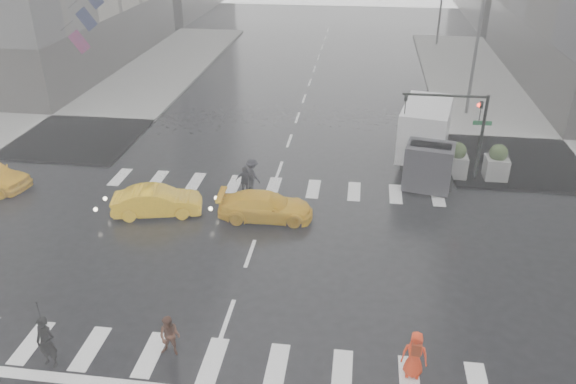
# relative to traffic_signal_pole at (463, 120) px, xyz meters

# --- Properties ---
(ground) EXTENTS (120.00, 120.00, 0.00)m
(ground) POSITION_rel_traffic_signal_pole_xyz_m (-9.01, -8.01, -3.22)
(ground) COLOR black
(ground) RESTS_ON ground
(sidewalk_nw) EXTENTS (35.00, 35.00, 0.15)m
(sidewalk_nw) POSITION_rel_traffic_signal_pole_xyz_m (-28.51, 9.49, -3.14)
(sidewalk_nw) COLOR slate
(sidewalk_nw) RESTS_ON ground
(road_markings) EXTENTS (18.00, 48.00, 0.01)m
(road_markings) POSITION_rel_traffic_signal_pole_xyz_m (-9.01, -8.01, -3.21)
(road_markings) COLOR silver
(road_markings) RESTS_ON ground
(traffic_signal_pole) EXTENTS (4.45, 0.42, 4.50)m
(traffic_signal_pole) POSITION_rel_traffic_signal_pole_xyz_m (0.00, 0.00, 0.00)
(traffic_signal_pole) COLOR black
(traffic_signal_pole) RESTS_ON ground
(street_lamp_near) EXTENTS (2.15, 0.22, 9.00)m
(street_lamp_near) POSITION_rel_traffic_signal_pole_xyz_m (1.86, 9.99, 1.73)
(street_lamp_near) COLOR #59595B
(street_lamp_near) RESTS_ON ground
(planter_west) EXTENTS (1.10, 1.10, 1.80)m
(planter_west) POSITION_rel_traffic_signal_pole_xyz_m (-2.01, 0.19, -2.23)
(planter_west) COLOR slate
(planter_west) RESTS_ON ground
(planter_mid) EXTENTS (1.10, 1.10, 1.80)m
(planter_mid) POSITION_rel_traffic_signal_pole_xyz_m (-0.01, 0.19, -2.23)
(planter_mid) COLOR slate
(planter_mid) RESTS_ON ground
(planter_east) EXTENTS (1.10, 1.10, 1.80)m
(planter_east) POSITION_rel_traffic_signal_pole_xyz_m (1.99, 0.19, -2.23)
(planter_east) COLOR slate
(planter_east) RESTS_ON ground
(flag_cluster) EXTENTS (2.87, 3.06, 4.69)m
(flag_cluster) POSITION_rel_traffic_signal_pole_xyz_m (-24.09, 10.49, 2.42)
(flag_cluster) COLOR #59595B
(flag_cluster) RESTS_ON ground
(pedestrian_black) EXTENTS (1.10, 1.12, 2.43)m
(pedestrian_black) POSITION_rel_traffic_signal_pole_xyz_m (-13.88, -14.81, -1.64)
(pedestrian_black) COLOR black
(pedestrian_black) RESTS_ON ground
(pedestrian_brown) EXTENTS (0.73, 0.58, 1.44)m
(pedestrian_brown) POSITION_rel_traffic_signal_pole_xyz_m (-10.36, -13.88, -2.50)
(pedestrian_brown) COLOR #48271A
(pedestrian_brown) RESTS_ON ground
(pedestrian_orange) EXTENTS (0.82, 0.59, 1.58)m
(pedestrian_orange) POSITION_rel_traffic_signal_pole_xyz_m (-2.92, -13.74, -2.42)
(pedestrian_orange) COLOR red
(pedestrian_orange) RESTS_ON ground
(pedestrian_far_a) EXTENTS (0.94, 0.65, 1.50)m
(pedestrian_far_a) POSITION_rel_traffic_signal_pole_xyz_m (-10.22, -3.01, -2.47)
(pedestrian_far_a) COLOR black
(pedestrian_far_a) RESTS_ON ground
(pedestrian_far_b) EXTENTS (1.19, 1.13, 1.64)m
(pedestrian_far_b) POSITION_rel_traffic_signal_pole_xyz_m (-9.98, -2.47, -2.40)
(pedestrian_far_b) COLOR black
(pedestrian_far_b) RESTS_ON ground
(taxi_mid) EXTENTS (4.15, 2.24, 1.30)m
(taxi_mid) POSITION_rel_traffic_signal_pole_xyz_m (-13.75, -5.42, -2.57)
(taxi_mid) COLOR #F9B60D
(taxi_mid) RESTS_ON ground
(taxi_rear) EXTENTS (3.79, 1.90, 1.22)m
(taxi_rear) POSITION_rel_traffic_signal_pole_xyz_m (-8.86, -5.13, -2.61)
(taxi_rear) COLOR #F9B60D
(taxi_rear) RESTS_ON ground
(box_truck) EXTENTS (2.32, 6.19, 3.29)m
(box_truck) POSITION_rel_traffic_signal_pole_xyz_m (-1.51, 1.05, -1.46)
(box_truck) COLOR silver
(box_truck) RESTS_ON ground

